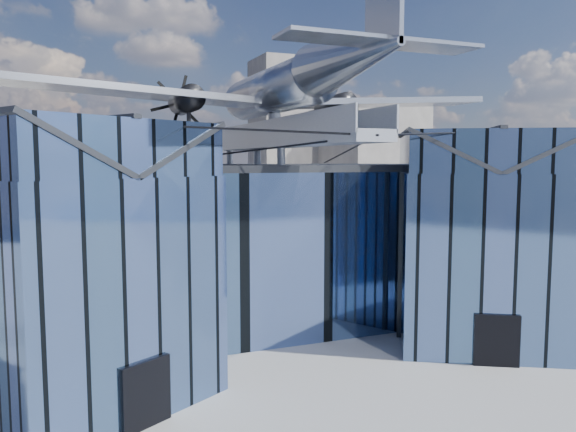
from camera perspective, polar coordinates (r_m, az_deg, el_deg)
name	(u,v)px	position (r m, az deg, el deg)	size (l,w,h in m)	color
ground_plane	(303,359)	(29.69, 1.50, -14.33)	(120.00, 120.00, 0.00)	gray
museum	(264,238)	(33.63, -2.45, -2.23)	(32.88, 24.50, 17.60)	#4B6899
bg_towers	(162,162)	(77.10, -12.72, 5.40)	(77.00, 24.50, 26.00)	slate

